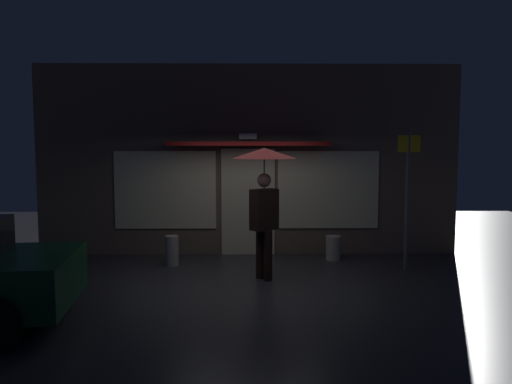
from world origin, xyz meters
The scene contains 6 objects.
ground_plane centered at (0.00, 0.00, 0.00)m, with size 18.00×18.00×0.00m, color #2D2D33.
building_facade centered at (0.00, 2.34, 1.94)m, with size 8.70×1.00×3.92m.
person_with_umbrella centered at (0.27, 0.21, 1.70)m, with size 1.08×1.08×2.23m.
street_sign_post centered at (2.89, 0.85, 1.44)m, with size 0.40×0.07×2.55m.
sidewalk_bollard centered at (-1.44, 1.22, 0.28)m, with size 0.25×0.25×0.57m, color #9E998E.
sidewalk_bollard_2 centered at (1.69, 1.64, 0.24)m, with size 0.29×0.29×0.48m, color #B2A899.
Camera 1 is at (0.02, -8.16, 2.27)m, focal length 35.33 mm.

